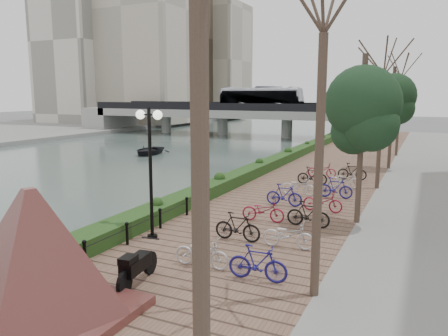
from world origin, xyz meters
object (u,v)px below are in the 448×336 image
Objects in this scene: lamppost at (150,144)px; boat at (149,150)px; granite_monument at (34,256)px; pedestrian at (201,228)px; motorcycle at (138,265)px.

lamppost reaches higher than boat.
lamppost is at bearing 100.02° from granite_monument.
lamppost reaches higher than pedestrian.
granite_monument reaches higher than motorcycle.
lamppost is (-1.05, 5.94, 1.77)m from granite_monument.
pedestrian is at bearing 74.08° from motorcycle.
granite_monument is 6.29m from lamppost.
lamppost is 2.65× the size of motorcycle.
lamppost is at bearing -13.08° from pedestrian.
granite_monument is 3.37× the size of pedestrian.
motorcycle is (1.85, -3.35, -2.78)m from lamppost.
lamppost is 25.43m from boat.
motorcycle is at bearing -60.69° from boat.
granite_monument reaches higher than pedestrian.
boat is at bearing 125.22° from lamppost.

